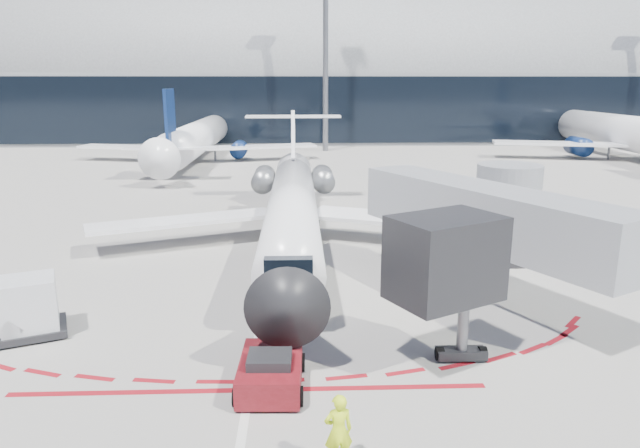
{
  "coord_description": "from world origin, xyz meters",
  "views": [
    {
      "loc": [
        1.53,
        -26.61,
        8.81
      ],
      "look_at": [
        2.53,
        0.43,
        2.03
      ],
      "focal_mm": 32.0,
      "sensor_mm": 36.0,
      "label": 1
    }
  ],
  "objects_px": {
    "regional_jet": "(292,205)",
    "ramp_worker": "(338,431)",
    "uld_container": "(29,308)",
    "pushback_tug": "(271,371)"
  },
  "relations": [
    {
      "from": "regional_jet",
      "to": "ramp_worker",
      "type": "xyz_separation_m",
      "value": [
        1.24,
        -18.66,
        -1.36
      ]
    },
    {
      "from": "uld_container",
      "to": "pushback_tug",
      "type": "bearing_deg",
      "value": -46.91
    },
    {
      "from": "regional_jet",
      "to": "ramp_worker",
      "type": "bearing_deg",
      "value": -86.19
    },
    {
      "from": "regional_jet",
      "to": "uld_container",
      "type": "distance_m",
      "value": 14.47
    },
    {
      "from": "ramp_worker",
      "to": "regional_jet",
      "type": "bearing_deg",
      "value": -96.99
    },
    {
      "from": "regional_jet",
      "to": "uld_container",
      "type": "xyz_separation_m",
      "value": [
        -9.19,
        -11.1,
        -1.25
      ]
    },
    {
      "from": "regional_jet",
      "to": "ramp_worker",
      "type": "relative_size",
      "value": 14.65
    },
    {
      "from": "ramp_worker",
      "to": "uld_container",
      "type": "xyz_separation_m",
      "value": [
        -10.44,
        7.55,
        0.12
      ]
    },
    {
      "from": "ramp_worker",
      "to": "uld_container",
      "type": "height_order",
      "value": "uld_container"
    },
    {
      "from": "pushback_tug",
      "to": "ramp_worker",
      "type": "xyz_separation_m",
      "value": [
        1.75,
        -3.63,
        0.41
      ]
    }
  ]
}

